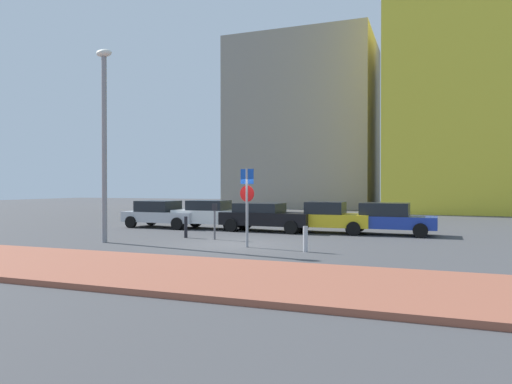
{
  "coord_description": "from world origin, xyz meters",
  "views": [
    {
      "loc": [
        6.96,
        -16.44,
        2.22
      ],
      "look_at": [
        0.02,
        2.16,
        2.0
      ],
      "focal_mm": 32.54,
      "sensor_mm": 36.0,
      "label": 1
    }
  ],
  "objects_px": {
    "traffic_bollard_mid": "(305,239)",
    "parking_meter": "(215,216)",
    "parked_car_silver": "(162,214)",
    "parked_car_white": "(211,214)",
    "parking_sign_post": "(247,198)",
    "street_lamp": "(104,130)",
    "parked_car_blue": "(387,218)",
    "parked_car_yellow": "(326,217)",
    "parked_car_black": "(265,216)",
    "traffic_bollard_near": "(186,227)"
  },
  "relations": [
    {
      "from": "parking_sign_post",
      "to": "parked_car_black",
      "type": "bearing_deg",
      "value": 103.03
    },
    {
      "from": "traffic_bollard_mid",
      "to": "street_lamp",
      "type": "bearing_deg",
      "value": -178.65
    },
    {
      "from": "parked_car_black",
      "to": "street_lamp",
      "type": "bearing_deg",
      "value": -124.01
    },
    {
      "from": "parking_meter",
      "to": "parked_car_white",
      "type": "bearing_deg",
      "value": 117.65
    },
    {
      "from": "traffic_bollard_mid",
      "to": "parking_meter",
      "type": "bearing_deg",
      "value": 153.17
    },
    {
      "from": "parking_meter",
      "to": "parking_sign_post",
      "type": "bearing_deg",
      "value": -40.18
    },
    {
      "from": "parking_sign_post",
      "to": "street_lamp",
      "type": "distance_m",
      "value": 6.47
    },
    {
      "from": "parked_car_yellow",
      "to": "traffic_bollard_mid",
      "type": "bearing_deg",
      "value": -84.26
    },
    {
      "from": "parking_meter",
      "to": "traffic_bollard_mid",
      "type": "bearing_deg",
      "value": -26.83
    },
    {
      "from": "parked_car_black",
      "to": "street_lamp",
      "type": "height_order",
      "value": "street_lamp"
    },
    {
      "from": "parked_car_blue",
      "to": "street_lamp",
      "type": "distance_m",
      "value": 12.99
    },
    {
      "from": "parked_car_black",
      "to": "parked_car_yellow",
      "type": "height_order",
      "value": "parked_car_yellow"
    },
    {
      "from": "parked_car_silver",
      "to": "parking_meter",
      "type": "relative_size",
      "value": 2.88
    },
    {
      "from": "traffic_bollard_mid",
      "to": "parked_car_blue",
      "type": "bearing_deg",
      "value": 72.56
    },
    {
      "from": "parked_car_silver",
      "to": "traffic_bollard_near",
      "type": "distance_m",
      "value": 5.52
    },
    {
      "from": "parked_car_silver",
      "to": "parking_sign_post",
      "type": "xyz_separation_m",
      "value": [
        7.41,
        -6.09,
        1.08
      ]
    },
    {
      "from": "parked_car_blue",
      "to": "traffic_bollard_near",
      "type": "relative_size",
      "value": 4.68
    },
    {
      "from": "parked_car_blue",
      "to": "traffic_bollard_near",
      "type": "height_order",
      "value": "parked_car_blue"
    },
    {
      "from": "parked_car_silver",
      "to": "parked_car_yellow",
      "type": "relative_size",
      "value": 1.06
    },
    {
      "from": "parked_car_black",
      "to": "parked_car_blue",
      "type": "bearing_deg",
      "value": 3.26
    },
    {
      "from": "parked_car_yellow",
      "to": "parked_car_blue",
      "type": "xyz_separation_m",
      "value": [
        2.8,
        0.06,
        0.01
      ]
    },
    {
      "from": "parked_car_black",
      "to": "parked_car_blue",
      "type": "xyz_separation_m",
      "value": [
        5.83,
        0.33,
        0.02
      ]
    },
    {
      "from": "parked_car_silver",
      "to": "parked_car_blue",
      "type": "distance_m",
      "value": 11.84
    },
    {
      "from": "parked_car_silver",
      "to": "parking_sign_post",
      "type": "relative_size",
      "value": 1.5
    },
    {
      "from": "parked_car_white",
      "to": "traffic_bollard_near",
      "type": "distance_m",
      "value": 4.29
    },
    {
      "from": "parked_car_blue",
      "to": "traffic_bollard_mid",
      "type": "bearing_deg",
      "value": -107.44
    },
    {
      "from": "parked_car_black",
      "to": "parking_sign_post",
      "type": "relative_size",
      "value": 1.6
    },
    {
      "from": "parking_sign_post",
      "to": "street_lamp",
      "type": "relative_size",
      "value": 0.38
    },
    {
      "from": "parking_meter",
      "to": "street_lamp",
      "type": "distance_m",
      "value": 5.65
    },
    {
      "from": "parked_car_blue",
      "to": "parked_car_white",
      "type": "bearing_deg",
      "value": -179.12
    },
    {
      "from": "parked_car_white",
      "to": "parked_car_black",
      "type": "distance_m",
      "value": 3.1
    },
    {
      "from": "parking_sign_post",
      "to": "traffic_bollard_mid",
      "type": "distance_m",
      "value": 2.72
    },
    {
      "from": "parked_car_silver",
      "to": "street_lamp",
      "type": "bearing_deg",
      "value": -77.11
    },
    {
      "from": "parking_meter",
      "to": "traffic_bollard_near",
      "type": "bearing_deg",
      "value": 173.55
    },
    {
      "from": "parked_car_silver",
      "to": "traffic_bollard_mid",
      "type": "xyz_separation_m",
      "value": [
        9.71,
        -6.5,
        -0.31
      ]
    },
    {
      "from": "parked_car_silver",
      "to": "parking_meter",
      "type": "xyz_separation_m",
      "value": [
        5.2,
        -4.22,
        0.22
      ]
    },
    {
      "from": "traffic_bollard_mid",
      "to": "parked_car_white",
      "type": "bearing_deg",
      "value": 135.65
    },
    {
      "from": "parked_car_silver",
      "to": "street_lamp",
      "type": "relative_size",
      "value": 0.57
    },
    {
      "from": "parking_sign_post",
      "to": "street_lamp",
      "type": "height_order",
      "value": "street_lamp"
    },
    {
      "from": "parked_car_silver",
      "to": "parked_car_blue",
      "type": "height_order",
      "value": "parked_car_blue"
    },
    {
      "from": "traffic_bollard_near",
      "to": "traffic_bollard_mid",
      "type": "height_order",
      "value": "traffic_bollard_near"
    },
    {
      "from": "parked_car_silver",
      "to": "parked_car_white",
      "type": "distance_m",
      "value": 2.92
    },
    {
      "from": "parked_car_blue",
      "to": "traffic_bollard_near",
      "type": "bearing_deg",
      "value": -151.88
    },
    {
      "from": "parked_car_silver",
      "to": "parked_car_blue",
      "type": "xyz_separation_m",
      "value": [
        11.84,
        0.27,
        0.02
      ]
    },
    {
      "from": "parking_sign_post",
      "to": "traffic_bollard_near",
      "type": "height_order",
      "value": "parking_sign_post"
    },
    {
      "from": "parked_car_white",
      "to": "parking_meter",
      "type": "bearing_deg",
      "value": -62.35
    },
    {
      "from": "parked_car_white",
      "to": "parking_sign_post",
      "type": "relative_size",
      "value": 1.39
    },
    {
      "from": "parked_car_blue",
      "to": "traffic_bollard_mid",
      "type": "height_order",
      "value": "parked_car_blue"
    },
    {
      "from": "parked_car_silver",
      "to": "parking_meter",
      "type": "bearing_deg",
      "value": -39.08
    },
    {
      "from": "traffic_bollard_near",
      "to": "traffic_bollard_mid",
      "type": "distance_m",
      "value": 6.46
    }
  ]
}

